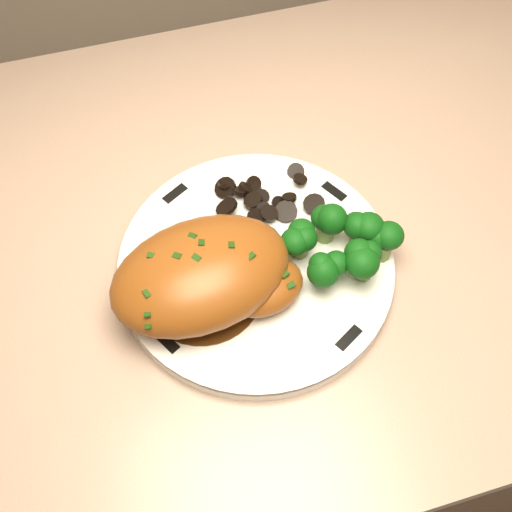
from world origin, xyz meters
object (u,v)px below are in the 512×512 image
object	(u,v)px
counter	(494,298)
broccoli_florets	(344,243)
plate	(256,266)
chicken_breast	(208,276)

from	to	relation	value
counter	broccoli_florets	world-z (taller)	counter
plate	chicken_breast	xyz separation A→B (m)	(-0.05, -0.02, 0.04)
counter	broccoli_florets	xyz separation A→B (m)	(-0.35, -0.08, 0.45)
plate	chicken_breast	distance (m)	0.07
counter	broccoli_florets	size ratio (longest dim) A/B	18.44
counter	broccoli_florets	bearing A→B (deg)	-167.37
plate	broccoli_florets	distance (m)	0.09
plate	chicken_breast	size ratio (longest dim) A/B	1.45
chicken_breast	counter	bearing A→B (deg)	1.90
plate	chicken_breast	bearing A→B (deg)	-157.99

